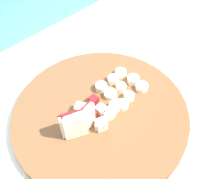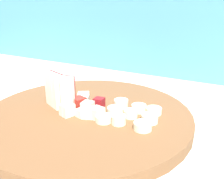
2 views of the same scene
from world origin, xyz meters
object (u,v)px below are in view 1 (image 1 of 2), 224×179
object	(u,v)px
cutting_board	(101,116)
apple_dice_pile	(97,113)
apple_wedge_fan	(76,123)
banana_slice_rows	(122,87)

from	to	relation	value
cutting_board	apple_dice_pile	bearing A→B (deg)	-177.14
cutting_board	apple_dice_pile	world-z (taller)	apple_dice_pile
apple_dice_pile	cutting_board	bearing A→B (deg)	2.86
cutting_board	apple_wedge_fan	bearing A→B (deg)	-176.61
cutting_board	banana_slice_rows	xyz separation A→B (m)	(0.08, 0.02, 0.02)
cutting_board	apple_wedge_fan	size ratio (longest dim) A/B	5.18
cutting_board	apple_dice_pile	distance (m)	0.02
banana_slice_rows	apple_dice_pile	bearing A→B (deg)	-169.00
apple_wedge_fan	banana_slice_rows	xyz separation A→B (m)	(0.14, 0.02, -0.03)
apple_wedge_fan	apple_dice_pile	bearing A→B (deg)	3.48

